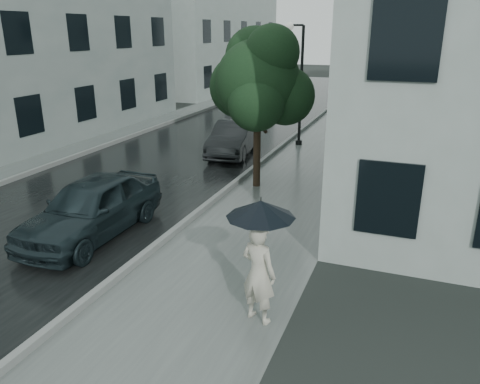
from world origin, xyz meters
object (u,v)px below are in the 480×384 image
at_px(car_far, 234,138).
at_px(street_tree, 259,81).
at_px(car_near, 92,207).
at_px(pedestrian, 259,273).
at_px(lamp_post, 298,77).

bearing_deg(car_far, street_tree, -65.59).
relative_size(street_tree, car_near, 1.16).
xyz_separation_m(car_near, car_far, (0.28, 8.48, -0.07)).
xyz_separation_m(pedestrian, car_far, (-4.56, 10.38, -0.23)).
distance_m(pedestrian, lamp_post, 13.28).
distance_m(lamp_post, car_far, 3.82).
xyz_separation_m(pedestrian, street_tree, (-2.39, 6.99, 2.38)).
relative_size(pedestrian, street_tree, 0.36).
bearing_deg(street_tree, car_far, 122.55).
distance_m(lamp_post, car_near, 11.38).
bearing_deg(car_far, pedestrian, -74.46).
height_order(pedestrian, street_tree, street_tree).
bearing_deg(lamp_post, pedestrian, -87.57).
height_order(pedestrian, lamp_post, lamp_post).
relative_size(street_tree, car_far, 1.24).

